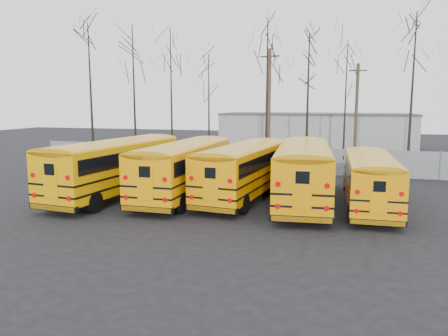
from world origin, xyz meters
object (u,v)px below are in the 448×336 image
(bus_d, at_px, (304,168))
(bus_c, at_px, (245,166))
(bus_a, at_px, (118,162))
(utility_pole_right, at_px, (356,114))
(utility_pole_left, at_px, (269,105))
(bus_e, at_px, (370,176))
(bus_b, at_px, (185,164))

(bus_d, bearing_deg, bus_c, 167.38)
(bus_a, bearing_deg, utility_pole_right, 57.23)
(bus_d, height_order, utility_pole_right, utility_pole_right)
(bus_a, relative_size, bus_d, 1.02)
(bus_c, xyz_separation_m, utility_pole_left, (-1.45, 15.60, 3.36))
(bus_e, bearing_deg, bus_c, 173.13)
(bus_a, xyz_separation_m, bus_d, (10.56, 1.11, -0.03))
(bus_b, height_order, utility_pole_left, utility_pole_left)
(bus_e, bearing_deg, utility_pole_left, 114.86)
(bus_c, bearing_deg, bus_e, 0.96)
(bus_a, distance_m, utility_pole_right, 21.71)
(bus_c, relative_size, bus_d, 0.95)
(bus_c, bearing_deg, bus_b, -162.63)
(bus_a, bearing_deg, bus_d, 11.66)
(bus_b, height_order, bus_d, bus_d)
(bus_a, distance_m, bus_b, 3.97)
(bus_c, relative_size, utility_pole_right, 1.33)
(bus_e, bearing_deg, bus_a, -177.98)
(bus_b, relative_size, bus_d, 0.97)
(bus_c, relative_size, utility_pole_left, 1.13)
(bus_a, bearing_deg, bus_e, 9.63)
(bus_b, height_order, utility_pole_right, utility_pole_right)
(bus_d, xyz_separation_m, utility_pole_right, (2.84, 15.79, 2.51))
(bus_c, xyz_separation_m, utility_pole_right, (6.15, 15.35, 2.60))
(bus_a, distance_m, utility_pole_left, 18.39)
(bus_c, height_order, bus_e, bus_c)
(bus_e, distance_m, utility_pole_left, 18.47)
(utility_pole_right, bearing_deg, bus_c, -128.28)
(bus_a, distance_m, bus_c, 7.41)
(bus_a, height_order, bus_e, bus_a)
(bus_b, bearing_deg, utility_pole_right, 59.68)
(bus_c, xyz_separation_m, bus_d, (3.31, -0.44, 0.09))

